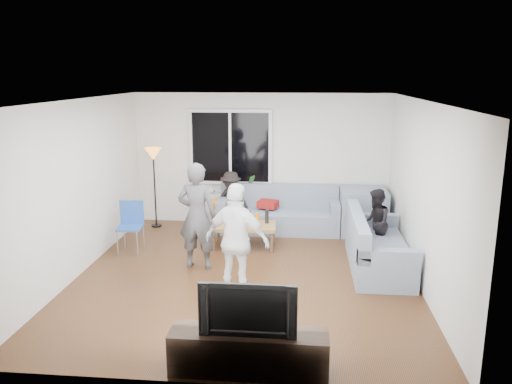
# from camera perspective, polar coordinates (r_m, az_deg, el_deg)

# --- Properties ---
(floor) EXTENTS (5.00, 5.50, 0.04)m
(floor) POSITION_cam_1_polar(r_m,az_deg,el_deg) (7.73, -1.17, -9.48)
(floor) COLOR #56351C
(floor) RESTS_ON ground
(ceiling) EXTENTS (5.00, 5.50, 0.04)m
(ceiling) POSITION_cam_1_polar(r_m,az_deg,el_deg) (7.14, -1.27, 10.46)
(ceiling) COLOR white
(ceiling) RESTS_ON ground
(wall_back) EXTENTS (5.00, 0.04, 2.60)m
(wall_back) POSITION_cam_1_polar(r_m,az_deg,el_deg) (10.03, 0.60, 3.68)
(wall_back) COLOR silver
(wall_back) RESTS_ON ground
(wall_front) EXTENTS (5.00, 0.04, 2.60)m
(wall_front) POSITION_cam_1_polar(r_m,az_deg,el_deg) (4.70, -5.13, -7.60)
(wall_front) COLOR silver
(wall_front) RESTS_ON ground
(wall_left) EXTENTS (0.04, 5.50, 2.60)m
(wall_left) POSITION_cam_1_polar(r_m,az_deg,el_deg) (8.01, -19.43, 0.47)
(wall_left) COLOR silver
(wall_left) RESTS_ON ground
(wall_right) EXTENTS (0.04, 5.50, 2.60)m
(wall_right) POSITION_cam_1_polar(r_m,az_deg,el_deg) (7.47, 18.35, -0.33)
(wall_right) COLOR silver
(wall_right) RESTS_ON ground
(window_frame) EXTENTS (1.62, 0.06, 1.47)m
(window_frame) POSITION_cam_1_polar(r_m,az_deg,el_deg) (9.98, -2.88, 5.07)
(window_frame) COLOR white
(window_frame) RESTS_ON wall_back
(window_glass) EXTENTS (1.50, 0.02, 1.35)m
(window_glass) POSITION_cam_1_polar(r_m,az_deg,el_deg) (9.94, -2.92, 5.04)
(window_glass) COLOR black
(window_glass) RESTS_ON window_frame
(window_mullion) EXTENTS (0.05, 0.03, 1.35)m
(window_mullion) POSITION_cam_1_polar(r_m,az_deg,el_deg) (9.93, -2.93, 5.03)
(window_mullion) COLOR white
(window_mullion) RESTS_ON window_frame
(radiator) EXTENTS (1.30, 0.12, 0.62)m
(radiator) POSITION_cam_1_polar(r_m,az_deg,el_deg) (10.19, -2.84, -1.88)
(radiator) COLOR silver
(radiator) RESTS_ON floor
(potted_plant) EXTENTS (0.26, 0.23, 0.40)m
(potted_plant) POSITION_cam_1_polar(r_m,az_deg,el_deg) (9.99, -0.65, 0.83)
(potted_plant) COLOR #275C24
(potted_plant) RESTS_ON radiator
(vase) EXTENTS (0.15, 0.15, 0.16)m
(vase) POSITION_cam_1_polar(r_m,az_deg,el_deg) (10.13, -5.07, 0.26)
(vase) COLOR silver
(vase) RESTS_ON radiator
(sofa_back_section) EXTENTS (2.30, 0.85, 0.85)m
(sofa_back_section) POSITION_cam_1_polar(r_m,az_deg,el_deg) (9.70, 2.55, -1.95)
(sofa_back_section) COLOR slate
(sofa_back_section) RESTS_ON floor
(sofa_right_section) EXTENTS (2.00, 0.85, 0.85)m
(sofa_right_section) POSITION_cam_1_polar(r_m,az_deg,el_deg) (8.09, 13.67, -5.47)
(sofa_right_section) COLOR slate
(sofa_right_section) RESTS_ON floor
(sofa_corner) EXTENTS (0.85, 0.85, 0.85)m
(sofa_corner) POSITION_cam_1_polar(r_m,az_deg,el_deg) (9.76, 11.93, -2.14)
(sofa_corner) COLOR slate
(sofa_corner) RESTS_ON floor
(cushion_yellow) EXTENTS (0.47, 0.43, 0.14)m
(cushion_yellow) POSITION_cam_1_polar(r_m,az_deg,el_deg) (9.78, -4.04, -1.34)
(cushion_yellow) COLOR orange
(cushion_yellow) RESTS_ON sofa_back_section
(cushion_red) EXTENTS (0.43, 0.39, 0.13)m
(cushion_red) POSITION_cam_1_polar(r_m,az_deg,el_deg) (9.75, 1.35, -1.35)
(cushion_red) COLOR maroon
(cushion_red) RESTS_ON sofa_back_section
(coffee_table) EXTENTS (1.13, 0.65, 0.40)m
(coffee_table) POSITION_cam_1_polar(r_m,az_deg,el_deg) (8.88, -1.35, -4.92)
(coffee_table) COLOR tan
(coffee_table) RESTS_ON floor
(pitcher) EXTENTS (0.17, 0.17, 0.17)m
(pitcher) POSITION_cam_1_polar(r_m,az_deg,el_deg) (8.85, -1.99, -3.05)
(pitcher) COLOR #971B47
(pitcher) RESTS_ON coffee_table
(side_chair) EXTENTS (0.44, 0.44, 0.86)m
(side_chair) POSITION_cam_1_polar(r_m,az_deg,el_deg) (8.79, -13.99, -3.94)
(side_chair) COLOR #264EA6
(side_chair) RESTS_ON floor
(floor_lamp) EXTENTS (0.32, 0.32, 1.56)m
(floor_lamp) POSITION_cam_1_polar(r_m,az_deg,el_deg) (10.07, -11.33, 0.45)
(floor_lamp) COLOR orange
(floor_lamp) RESTS_ON floor
(player_left) EXTENTS (0.64, 0.46, 1.66)m
(player_left) POSITION_cam_1_polar(r_m,az_deg,el_deg) (7.81, -6.64, -2.71)
(player_left) COLOR #46464A
(player_left) RESTS_ON floor
(player_right) EXTENTS (0.99, 0.65, 1.57)m
(player_right) POSITION_cam_1_polar(r_m,az_deg,el_deg) (6.79, -2.13, -5.51)
(player_right) COLOR white
(player_right) RESTS_ON floor
(spectator_right) EXTENTS (0.49, 0.60, 1.15)m
(spectator_right) POSITION_cam_1_polar(r_m,az_deg,el_deg) (8.48, 13.29, -3.50)
(spectator_right) COLOR black
(spectator_right) RESTS_ON floor
(spectator_back) EXTENTS (0.81, 0.58, 1.14)m
(spectator_back) POSITION_cam_1_polar(r_m,az_deg,el_deg) (9.78, -2.83, -0.96)
(spectator_back) COLOR black
(spectator_back) RESTS_ON floor
(tv_console) EXTENTS (1.60, 0.40, 0.44)m
(tv_console) POSITION_cam_1_polar(r_m,az_deg,el_deg) (5.37, -0.82, -17.54)
(tv_console) COLOR #312318
(tv_console) RESTS_ON floor
(television) EXTENTS (0.97, 0.13, 0.56)m
(television) POSITION_cam_1_polar(r_m,az_deg,el_deg) (5.13, -0.83, -12.75)
(television) COLOR black
(television) RESTS_ON tv_console
(bottle_b) EXTENTS (0.08, 0.08, 0.27)m
(bottle_b) POSITION_cam_1_polar(r_m,az_deg,el_deg) (8.73, -2.46, -2.96)
(bottle_b) COLOR #307E17
(bottle_b) RESTS_ON coffee_table
(bottle_d) EXTENTS (0.07, 0.07, 0.25)m
(bottle_d) POSITION_cam_1_polar(r_m,az_deg,el_deg) (8.64, 0.12, -3.20)
(bottle_d) COLOR orange
(bottle_d) RESTS_ON coffee_table
(bottle_c) EXTENTS (0.07, 0.07, 0.20)m
(bottle_c) POSITION_cam_1_polar(r_m,az_deg,el_deg) (8.92, -0.77, -2.81)
(bottle_c) COLOR black
(bottle_c) RESTS_ON coffee_table
(bottle_a) EXTENTS (0.07, 0.07, 0.23)m
(bottle_a) POSITION_cam_1_polar(r_m,az_deg,el_deg) (8.91, -3.12, -2.75)
(bottle_a) COLOR orange
(bottle_a) RESTS_ON coffee_table
(bottle_e) EXTENTS (0.07, 0.07, 0.24)m
(bottle_e) POSITION_cam_1_polar(r_m,az_deg,el_deg) (8.86, 1.23, -2.78)
(bottle_e) COLOR black
(bottle_e) RESTS_ON coffee_table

